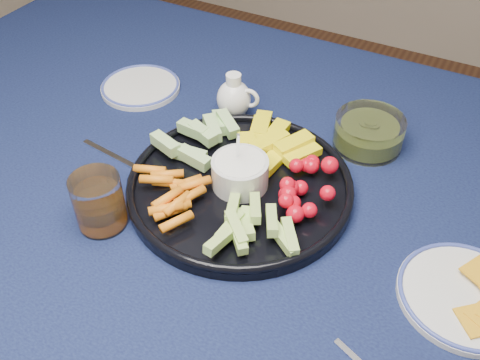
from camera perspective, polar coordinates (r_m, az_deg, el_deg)
The scene contains 8 objects.
dining_table at distance 1.05m, azimuth -1.35°, elevation -1.94°, with size 1.67×1.07×0.75m.
crudite_platter at distance 0.93m, azimuth -0.14°, elevation -0.12°, with size 0.39×0.39×0.13m.
creamer_pitcher at distance 1.09m, azimuth -0.61°, elevation 8.70°, with size 0.09×0.07×0.10m.
pickle_bowl at distance 1.05m, azimuth 13.55°, elevation 4.84°, with size 0.13×0.13×0.06m.
cheese_plate at distance 0.85m, azimuth 22.92°, elevation -11.15°, with size 0.19×0.19×0.02m.
juice_tumbler at distance 0.89m, azimuth -14.77°, elevation -2.54°, with size 0.08×0.08×0.10m.
fork_left at distance 1.02m, azimuth -12.22°, elevation 1.91°, with size 0.18×0.04×0.00m.
side_plate_extra at distance 1.21m, azimuth -10.57°, elevation 9.79°, with size 0.17×0.17×0.01m.
Camera 1 is at (0.38, -0.65, 1.40)m, focal length 40.00 mm.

